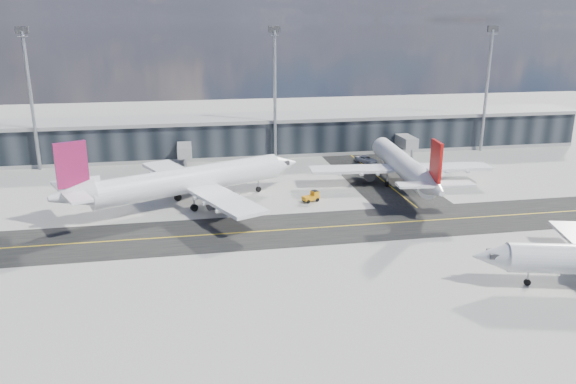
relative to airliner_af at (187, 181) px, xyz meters
The scene contains 8 objects.
ground 27.26m from the airliner_af, 42.98° to the right, with size 300.00×300.00×0.00m, color gray.
taxiway_lanes 25.17m from the airliner_af, 17.86° to the right, with size 180.00×63.00×0.03m.
terminal_concourse 41.57m from the airliner_af, 61.66° to the left, with size 152.00×19.80×8.80m.
floodlight_masts 37.34m from the airliner_af, 56.42° to the left, with size 102.50×0.70×28.90m.
airliner_af is the anchor object (origin of this frame).
airliner_redtail 40.26m from the airliner_af, ahead, with size 34.97×40.98×12.13m.
baggage_tug 21.45m from the airliner_af, ahead, with size 3.22×2.41×1.82m.
service_van 45.39m from the airliner_af, 30.68° to the left, with size 2.55×5.53×1.54m, color white.
Camera 1 is at (-19.23, -73.42, 30.10)m, focal length 35.00 mm.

